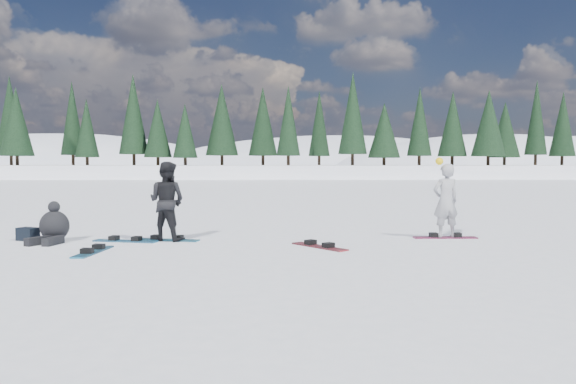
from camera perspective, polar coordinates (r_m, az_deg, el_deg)
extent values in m
plane|color=white|center=(12.60, 5.09, -5.27)|extent=(420.00, 420.00, 0.00)
cube|color=white|center=(67.47, 0.19, 0.61)|extent=(90.00, 14.00, 5.00)
ellipsoid|color=white|center=(195.51, -21.50, -1.73)|extent=(143.00, 110.00, 49.50)
ellipsoid|color=white|center=(214.09, 4.79, -1.41)|extent=(182.00, 140.00, 53.20)
ellipsoid|color=white|center=(174.16, 19.70, -1.85)|extent=(117.00, 90.00, 45.00)
cone|color=black|center=(75.07, -27.03, 5.30)|extent=(3.20, 3.20, 7.50)
cone|color=black|center=(73.49, -24.36, 5.42)|extent=(3.20, 3.20, 7.50)
cone|color=black|center=(72.07, -21.57, 5.53)|extent=(3.20, 3.20, 7.50)
cone|color=black|center=(70.82, -18.68, 5.63)|extent=(3.20, 3.20, 7.50)
cone|color=black|center=(69.76, -15.69, 5.72)|extent=(3.20, 3.20, 7.50)
cone|color=black|center=(68.90, -12.62, 5.79)|extent=(3.20, 3.20, 7.50)
cone|color=black|center=(68.23, -9.48, 5.85)|extent=(3.20, 3.20, 7.50)
cone|color=black|center=(67.78, -6.28, 5.89)|extent=(3.20, 3.20, 7.50)
cone|color=black|center=(67.53, -3.05, 5.92)|extent=(3.20, 3.20, 7.50)
cone|color=black|center=(67.50, 0.19, 5.92)|extent=(3.20, 3.20, 7.50)
cone|color=black|center=(67.68, 3.43, 5.91)|extent=(3.20, 3.20, 7.50)
cone|color=black|center=(68.07, 6.63, 5.88)|extent=(3.20, 3.20, 7.50)
cone|color=black|center=(68.67, 9.80, 5.83)|extent=(3.20, 3.20, 7.50)
cone|color=black|center=(69.47, 12.89, 5.76)|extent=(3.20, 3.20, 7.50)
cone|color=black|center=(70.47, 15.91, 5.68)|extent=(3.20, 3.20, 7.50)
cone|color=black|center=(71.66, 18.83, 5.59)|extent=(3.20, 3.20, 7.50)
cone|color=black|center=(73.03, 21.65, 5.49)|extent=(3.20, 3.20, 7.50)
cone|color=black|center=(74.56, 24.36, 5.38)|extent=(3.20, 3.20, 7.50)
cone|color=black|center=(76.26, 26.95, 5.26)|extent=(3.20, 3.20, 7.50)
imported|color=#AAAAAF|center=(13.91, 15.73, -0.89)|extent=(0.73, 0.57, 1.79)
sphere|color=yellow|center=(13.71, 15.12, 3.04)|extent=(0.18, 0.18, 0.18)
imported|color=black|center=(13.27, -12.22, -0.93)|extent=(1.08, 0.96, 1.83)
ellipsoid|color=black|center=(13.92, -22.64, -3.18)|extent=(0.81, 0.75, 0.70)
sphere|color=black|center=(13.88, -22.68, -1.41)|extent=(0.27, 0.27, 0.27)
cube|color=black|center=(13.43, -22.74, -4.60)|extent=(0.29, 0.63, 0.18)
cube|color=black|center=(13.56, -24.05, -4.55)|extent=(0.43, 0.62, 0.18)
cube|color=black|center=(14.40, -24.92, -3.90)|extent=(0.53, 0.46, 0.30)
cube|color=#96204E|center=(14.00, 15.68, -4.48)|extent=(1.50, 0.29, 0.03)
cube|color=#16627D|center=(13.36, -12.17, -4.79)|extent=(1.53, 0.56, 0.03)
cube|color=maroon|center=(12.06, 3.19, -5.56)|extent=(1.16, 1.35, 0.03)
cube|color=#175D7F|center=(12.02, -19.19, -5.75)|extent=(0.41, 1.52, 0.03)
cube|color=#195F8C|center=(13.41, -16.20, -4.81)|extent=(1.53, 0.59, 0.03)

